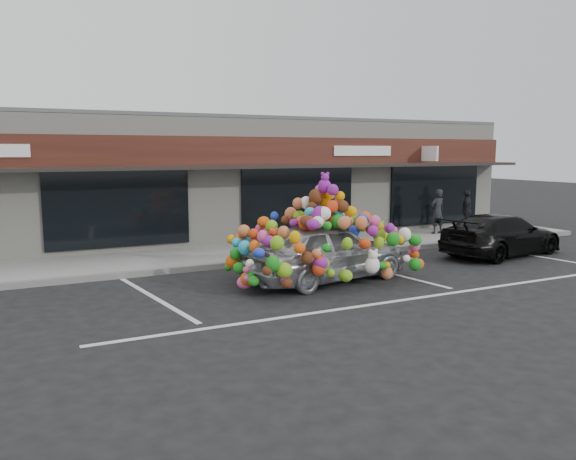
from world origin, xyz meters
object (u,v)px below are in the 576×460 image
pedestrian_a (437,211)px  toy_car (326,244)px  pedestrian_c (467,210)px  black_sedan (501,235)px

pedestrian_a → toy_car: bearing=27.9°
toy_car → pedestrian_c: (8.59, 4.25, 0.03)m
pedestrian_a → pedestrian_c: pedestrian_a is taller
toy_car → pedestrian_c: bearing=-73.3°
black_sedan → pedestrian_c: (2.12, 3.67, 0.30)m
black_sedan → pedestrian_c: 4.25m
toy_car → pedestrian_a: 8.30m
toy_car → black_sedan: size_ratio=1.10×
pedestrian_a → pedestrian_c: size_ratio=1.04×
black_sedan → pedestrian_c: bearing=-38.6°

